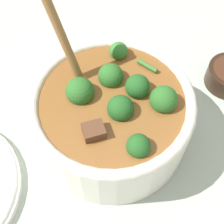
% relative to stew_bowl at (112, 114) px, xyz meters
% --- Properties ---
extents(ground_plane, '(4.00, 4.00, 0.00)m').
position_rel_stew_bowl_xyz_m(ground_plane, '(0.00, 0.00, -0.06)').
color(ground_plane, '#ADBCAD').
extents(stew_bowl, '(0.24, 0.24, 0.26)m').
position_rel_stew_bowl_xyz_m(stew_bowl, '(0.00, 0.00, 0.00)').
color(stew_bowl, white).
rests_on(stew_bowl, ground_plane).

